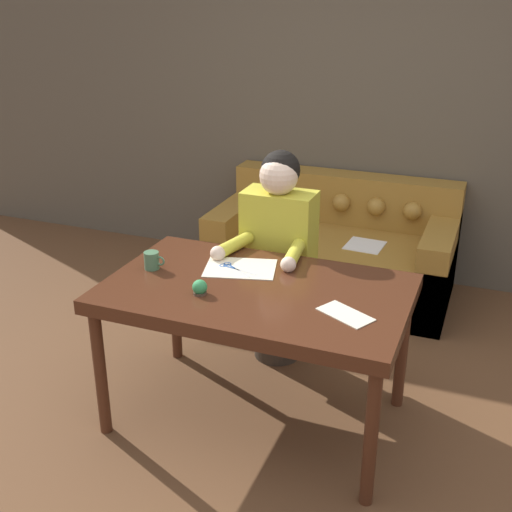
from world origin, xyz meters
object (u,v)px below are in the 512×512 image
at_px(person, 278,257).
at_px(pin_cushion, 200,288).
at_px(dining_table, 256,300).
at_px(mug, 152,260).
at_px(scissors, 232,268).
at_px(couch, 334,252).

relative_size(person, pin_cushion, 17.66).
bearing_deg(dining_table, mug, 179.20).
distance_m(person, pin_cushion, 0.80).
relative_size(person, scissors, 5.69).
distance_m(couch, scissors, 1.56).
relative_size(person, mug, 11.17).
bearing_deg(dining_table, couch, 91.42).
bearing_deg(pin_cushion, person, 82.01).
relative_size(couch, scissors, 7.56).
distance_m(couch, person, 1.09).
bearing_deg(scissors, dining_table, -39.39).
distance_m(couch, mug, 1.79).
bearing_deg(pin_cushion, dining_table, 37.81).
relative_size(mug, pin_cushion, 1.58).
distance_m(dining_table, pin_cushion, 0.29).
bearing_deg(mug, person, 52.52).
height_order(couch, person, person).
height_order(person, scissors, person).
xyz_separation_m(person, mug, (-0.46, -0.60, 0.15)).
xyz_separation_m(couch, mug, (-0.53, -1.63, 0.50)).
height_order(dining_table, mug, mug).
bearing_deg(person, mug, -127.48).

